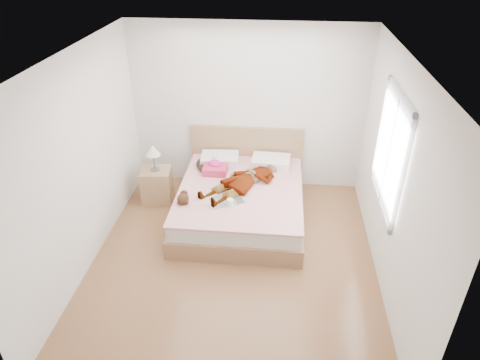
# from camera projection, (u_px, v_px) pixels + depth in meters

# --- Properties ---
(ground) EXTENTS (4.00, 4.00, 0.00)m
(ground) POSITION_uv_depth(u_px,v_px,m) (233.00, 260.00, 5.53)
(ground) COLOR #4C2E17
(ground) RESTS_ON ground
(woman) EXTENTS (1.40, 1.50, 0.21)m
(woman) POSITION_uv_depth(u_px,v_px,m) (245.00, 178.00, 6.13)
(woman) COLOR silver
(woman) RESTS_ON bed
(hair) EXTENTS (0.63, 0.69, 0.08)m
(hair) POSITION_uv_depth(u_px,v_px,m) (211.00, 164.00, 6.59)
(hair) COLOR black
(hair) RESTS_ON bed
(phone) EXTENTS (0.11, 0.10, 0.06)m
(phone) POSITION_uv_depth(u_px,v_px,m) (215.00, 157.00, 6.46)
(phone) COLOR silver
(phone) RESTS_ON bed
(room_shell) EXTENTS (4.00, 4.00, 4.00)m
(room_shell) POSITION_uv_depth(u_px,v_px,m) (390.00, 152.00, 4.87)
(room_shell) COLOR white
(room_shell) RESTS_ON ground
(bed) EXTENTS (1.80, 2.08, 1.00)m
(bed) POSITION_uv_depth(u_px,v_px,m) (241.00, 198.00, 6.27)
(bed) COLOR #8A603F
(bed) RESTS_ON ground
(towel) EXTENTS (0.36, 0.31, 0.19)m
(towel) POSITION_uv_depth(u_px,v_px,m) (215.00, 168.00, 6.42)
(towel) COLOR #DC3B5F
(towel) RESTS_ON bed
(magazine) EXTENTS (0.53, 0.46, 0.03)m
(magazine) POSITION_uv_depth(u_px,v_px,m) (228.00, 200.00, 5.80)
(magazine) COLOR silver
(magazine) RESTS_ON bed
(coffee_mug) EXTENTS (0.13, 0.10, 0.10)m
(coffee_mug) POSITION_uv_depth(u_px,v_px,m) (230.00, 202.00, 5.67)
(coffee_mug) COLOR white
(coffee_mug) RESTS_ON bed
(plush_toy) EXTENTS (0.18, 0.26, 0.14)m
(plush_toy) POSITION_uv_depth(u_px,v_px,m) (183.00, 198.00, 5.72)
(plush_toy) COLOR black
(plush_toy) RESTS_ON bed
(nightstand) EXTENTS (0.48, 0.44, 0.96)m
(nightstand) POSITION_uv_depth(u_px,v_px,m) (157.00, 183.00, 6.58)
(nightstand) COLOR brown
(nightstand) RESTS_ON ground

